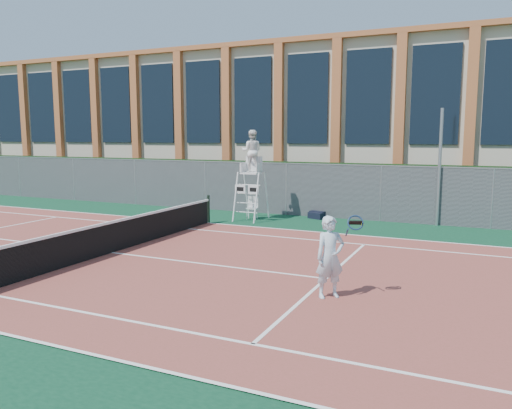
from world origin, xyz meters
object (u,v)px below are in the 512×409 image
at_px(steel_pole, 439,168).
at_px(plastic_chair, 252,206).
at_px(umpire_chair, 252,154).
at_px(tennis_player, 330,257).

bearing_deg(steel_pole, plastic_chair, -167.84).
height_order(steel_pole, plastic_chair, steel_pole).
relative_size(umpire_chair, tennis_player, 2.12).
bearing_deg(plastic_chair, umpire_chair, -77.14).
xyz_separation_m(steel_pole, plastic_chair, (-7.00, -1.51, -1.64)).
height_order(umpire_chair, tennis_player, umpire_chair).
distance_m(steel_pole, tennis_player, 10.15).
relative_size(steel_pole, tennis_player, 2.54).
relative_size(plastic_chair, tennis_player, 0.54).
distance_m(steel_pole, umpire_chair, 7.18).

